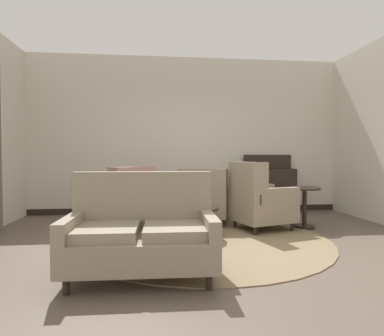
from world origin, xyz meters
The scene contains 12 objects.
ground centered at (0.00, 0.00, 0.00)m, with size 9.01×9.01×0.00m, color brown.
wall_back centered at (0.00, 2.60, 1.60)m, with size 6.59×0.08×3.19m, color silver.
baseboard_back centered at (0.00, 2.55, 0.06)m, with size 6.43×0.03×0.12m, color black.
area_rug centered at (0.00, 0.30, 0.01)m, with size 3.48×3.48×0.01m, color #847051.
coffee_table centered at (-0.23, 0.42, 0.37)m, with size 0.94×0.94×0.45m.
porcelain_vase centered at (-0.19, 0.46, 0.60)m, with size 0.15×0.15×0.36m.
settee centered at (-0.79, -1.03, 0.41)m, with size 1.43×0.83×1.00m.
armchair_beside_settee centered at (0.19, 1.36, 0.42)m, with size 1.03×1.03×0.96m.
armchair_back_corner centered at (0.96, 0.79, 0.45)m, with size 1.02×0.95×1.08m.
armchair_foreground_right centered at (-1.15, 1.17, 0.44)m, with size 1.08×1.08×1.00m.
side_table centered at (1.74, 0.86, 0.40)m, with size 0.49×0.49×0.66m.
sideboard centered at (1.67, 2.31, 0.52)m, with size 1.01×0.36×1.19m.
Camera 1 is at (-0.66, -4.22, 1.15)m, focal length 30.87 mm.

